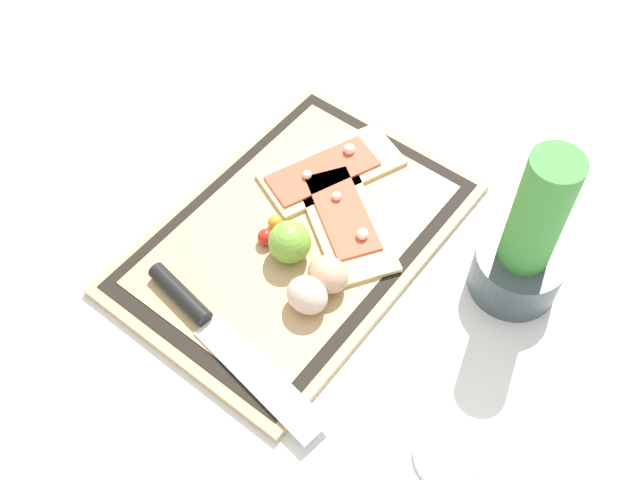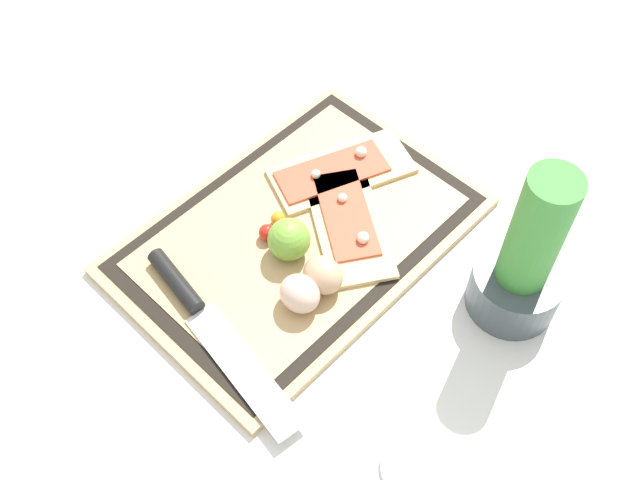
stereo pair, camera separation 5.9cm
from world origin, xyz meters
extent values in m
plane|color=silver|center=(0.00, 0.00, 0.00)|extent=(6.00, 6.00, 0.00)
cube|color=tan|center=(0.00, 0.00, 0.01)|extent=(0.46, 0.32, 0.01)
cube|color=black|center=(0.00, 0.00, 0.01)|extent=(0.44, 0.29, 0.00)
cube|color=tan|center=(0.00, 0.00, 0.01)|extent=(0.40, 0.26, 0.00)
cube|color=#DBBC7F|center=(-0.11, -0.03, 0.02)|extent=(0.21, 0.15, 0.01)
cube|color=#D14C33|center=(-0.10, -0.03, 0.02)|extent=(0.16, 0.11, 0.00)
sphere|color=silver|center=(-0.15, -0.02, 0.03)|extent=(0.02, 0.02, 0.02)
sphere|color=silver|center=(-0.08, -0.04, 0.03)|extent=(0.01, 0.01, 0.01)
cube|color=#DBBC7F|center=(-0.05, 0.04, 0.02)|extent=(0.18, 0.20, 0.01)
cube|color=#D14C33|center=(-0.06, 0.03, 0.02)|extent=(0.13, 0.15, 0.00)
sphere|color=silver|center=(-0.04, 0.08, 0.03)|extent=(0.02, 0.02, 0.02)
sphere|color=silver|center=(-0.07, 0.01, 0.03)|extent=(0.01, 0.01, 0.01)
cube|color=silver|center=(0.19, 0.10, 0.02)|extent=(0.07, 0.20, 0.00)
cylinder|color=black|center=(0.17, -0.05, 0.03)|extent=(0.04, 0.10, 0.02)
ellipsoid|color=tan|center=(0.04, 0.08, 0.04)|extent=(0.05, 0.05, 0.05)
ellipsoid|color=beige|center=(0.08, 0.08, 0.04)|extent=(0.05, 0.05, 0.05)
sphere|color=#70A838|center=(0.03, 0.02, 0.04)|extent=(0.06, 0.06, 0.06)
sphere|color=red|center=(0.04, -0.02, 0.03)|extent=(0.02, 0.02, 0.02)
sphere|color=orange|center=(0.01, -0.03, 0.03)|extent=(0.02, 0.02, 0.02)
cylinder|color=#3D474C|center=(-0.11, 0.26, 0.03)|extent=(0.11, 0.11, 0.07)
cylinder|color=#388433|center=(-0.11, 0.26, 0.13)|extent=(0.06, 0.06, 0.20)
cylinder|color=silver|center=(0.16, 0.32, 0.04)|extent=(0.07, 0.07, 0.09)
cylinder|color=silver|center=(0.16, 0.32, 0.09)|extent=(0.07, 0.07, 0.01)
camera|label=1|loc=(0.44, 0.38, 0.81)|focal=42.00mm
camera|label=2|loc=(0.40, 0.42, 0.81)|focal=42.00mm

